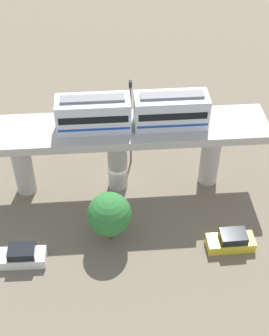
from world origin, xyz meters
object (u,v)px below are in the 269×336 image
signal_post (131,120)px  parked_car_white (22,256)px  train (132,112)px  parked_car_yellow (231,241)px  tree_near_viaduct (109,214)px

signal_post → parked_car_white: bearing=-39.7°
train → parked_car_white: 15.83m
train → signal_post: (-3.40, 0.05, -3.41)m
parked_car_yellow → signal_post: 15.26m
train → tree_near_viaduct: 9.32m
tree_near_viaduct → train: bearing=160.0°
train → parked_car_white: bearing=-48.8°
train → tree_near_viaduct: size_ratio=2.64×
train → signal_post: 4.81m
parked_car_yellow → tree_near_viaduct: tree_near_viaduct is taller
train → signal_post: train is taller
parked_car_yellow → tree_near_viaduct: (-1.77, -10.59, 2.43)m
parked_car_white → signal_post: signal_post is taller
parked_car_white → parked_car_yellow: size_ratio=1.00×
parked_car_white → parked_car_yellow: 18.28m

